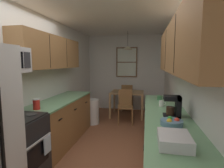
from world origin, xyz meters
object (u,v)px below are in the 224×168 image
(dining_chair_near, at_px, (125,104))
(dish_rack, at_px, (174,140))
(dining_chair_far, at_px, (127,96))
(storage_canister, at_px, (36,104))
(microwave_over_range, at_px, (3,60))
(stove_range, at_px, (17,150))
(trash_bin, at_px, (93,111))
(fruit_bowl, at_px, (172,122))
(dining_table, at_px, (127,96))
(coffee_maker, at_px, (174,106))
(mug_by_coffeemaker, at_px, (159,98))
(mug_spare, at_px, (161,103))

(dining_chair_near, height_order, dish_rack, dish_rack)
(dining_chair_far, distance_m, storage_canister, 3.63)
(microwave_over_range, distance_m, dish_rack, 2.21)
(stove_range, relative_size, trash_bin, 1.66)
(trash_bin, distance_m, storage_canister, 2.12)
(microwave_over_range, distance_m, dining_chair_near, 3.23)
(dish_rack, bearing_deg, storage_canister, 155.79)
(fruit_bowl, bearing_deg, dining_chair_near, 108.16)
(stove_range, bearing_deg, dining_chair_near, 67.33)
(storage_canister, bearing_deg, dining_table, 68.20)
(dining_table, distance_m, coffee_maker, 3.01)
(dining_chair_far, distance_m, trash_bin, 1.65)
(storage_canister, distance_m, mug_by_coffeemaker, 2.24)
(fruit_bowl, bearing_deg, mug_by_coffeemaker, 91.60)
(mug_by_coffeemaker, relative_size, dish_rack, 0.37)
(storage_canister, distance_m, fruit_bowl, 2.03)
(stove_range, distance_m, mug_spare, 2.27)
(stove_range, xyz_separation_m, mug_by_coffeemaker, (1.95, 1.58, 0.47))
(storage_canister, xyz_separation_m, mug_by_coffeemaker, (1.96, 1.09, -0.04))
(storage_canister, distance_m, coffee_maker, 2.08)
(mug_spare, height_order, dish_rack, same)
(dining_table, distance_m, fruit_bowl, 3.31)
(dining_chair_far, distance_m, fruit_bowl, 3.91)
(fruit_bowl, bearing_deg, dish_rack, -95.39)
(trash_bin, height_order, mug_by_coffeemaker, mug_by_coffeemaker)
(microwave_over_range, distance_m, storage_canister, 0.85)
(mug_by_coffeemaker, bearing_deg, mug_spare, -90.57)
(dining_chair_near, bearing_deg, mug_spare, -64.46)
(dining_table, relative_size, trash_bin, 1.47)
(dining_chair_near, height_order, mug_spare, mug_spare)
(trash_bin, distance_m, mug_spare, 2.27)
(coffee_maker, bearing_deg, dining_table, 108.35)
(microwave_over_range, height_order, dish_rack, microwave_over_range)
(dining_chair_far, bearing_deg, trash_bin, -117.90)
(dining_chair_far, bearing_deg, microwave_over_range, -106.65)
(stove_range, height_order, fruit_bowl, stove_range)
(dining_chair_near, bearing_deg, mug_by_coffeemaker, -55.11)
(mug_by_coffeemaker, bearing_deg, trash_bin, 151.51)
(dining_chair_far, relative_size, storage_canister, 5.28)
(trash_bin, bearing_deg, dish_rack, -60.09)
(stove_range, height_order, dining_chair_far, stove_range)
(dining_table, relative_size, coffee_maker, 3.42)
(dining_table, height_order, dish_rack, dish_rack)
(dining_table, distance_m, dish_rack, 3.82)
(stove_range, relative_size, coffee_maker, 3.85)
(dining_chair_near, relative_size, mug_spare, 8.05)
(dining_table, distance_m, dining_chair_far, 0.61)
(coffee_maker, relative_size, mug_by_coffeemaker, 2.28)
(coffee_maker, bearing_deg, dining_chair_near, 112.51)
(microwave_over_range, relative_size, mug_by_coffeemaker, 5.05)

